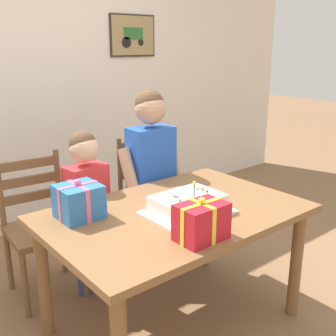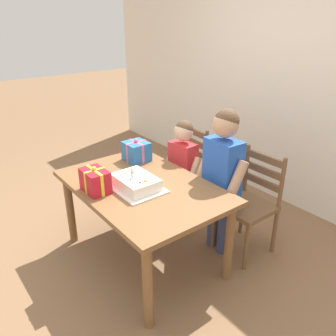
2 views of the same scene
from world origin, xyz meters
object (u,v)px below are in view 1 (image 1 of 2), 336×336
object	(u,v)px
chair_right	(152,195)
child_older	(151,164)
gift_box_red_large	(79,201)
chair_left	(41,226)
birthday_cake	(188,205)
gift_box_beside_cake	(201,222)
dining_table	(175,226)
child_younger	(87,198)

from	to	relation	value
chair_right	child_older	world-z (taller)	child_older
gift_box_red_large	child_older	distance (m)	0.83
chair_left	child_older	distance (m)	0.84
gift_box_red_large	chair_right	size ratio (longest dim) A/B	0.24
birthday_cake	gift_box_beside_cake	xyz separation A→B (m)	(-0.15, -0.27, 0.04)
dining_table	chair_left	world-z (taller)	chair_left
birthday_cake	chair_right	size ratio (longest dim) A/B	0.48
chair_left	child_younger	bearing A→B (deg)	-41.31
chair_left	child_older	xyz separation A→B (m)	(0.74, -0.21, 0.33)
gift_box_red_large	child_younger	world-z (taller)	child_younger
child_older	chair_right	bearing A→B (deg)	53.13
birthday_cake	chair_left	bearing A→B (deg)	118.11
birthday_cake	gift_box_beside_cake	world-z (taller)	gift_box_beside_cake
gift_box_red_large	gift_box_beside_cake	bearing A→B (deg)	-61.27
gift_box_beside_cake	chair_left	bearing A→B (deg)	105.52
chair_right	gift_box_beside_cake	bearing A→B (deg)	-116.62
gift_box_red_large	dining_table	bearing A→B (deg)	-28.57
gift_box_red_large	child_younger	bearing A→B (deg)	57.04
child_younger	gift_box_red_large	bearing A→B (deg)	-122.96
dining_table	gift_box_beside_cake	distance (m)	0.41
birthday_cake	child_younger	bearing A→B (deg)	109.29
chair_left	chair_right	bearing A→B (deg)	0.01
dining_table	chair_left	bearing A→B (deg)	118.80
dining_table	gift_box_beside_cake	bearing A→B (deg)	-110.54
child_younger	birthday_cake	bearing A→B (deg)	-70.71
birthday_cake	chair_right	xyz separation A→B (m)	(0.43, 0.89, -0.30)
birthday_cake	child_younger	size ratio (longest dim) A/B	0.40
dining_table	gift_box_red_large	xyz separation A→B (m)	(-0.45, 0.24, 0.18)
child_younger	gift_box_beside_cake	bearing A→B (deg)	-84.93
child_older	dining_table	bearing A→B (deg)	-115.95
gift_box_red_large	chair_left	world-z (taller)	gift_box_red_large
gift_box_red_large	chair_right	xyz separation A→B (m)	(0.90, 0.57, -0.35)
birthday_cake	chair_left	size ratio (longest dim) A/B	0.48
chair_right	child_younger	bearing A→B (deg)	-162.58
birthday_cake	gift_box_red_large	world-z (taller)	gift_box_red_large
child_older	child_younger	world-z (taller)	child_older
dining_table	chair_left	distance (m)	0.95
gift_box_red_large	birthday_cake	bearing A→B (deg)	-33.83
child_older	gift_box_beside_cake	bearing A→B (deg)	-114.06
child_older	child_younger	xyz separation A→B (m)	(-0.51, 0.00, -0.13)
gift_box_red_large	gift_box_beside_cake	distance (m)	0.67
dining_table	child_younger	world-z (taller)	child_younger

